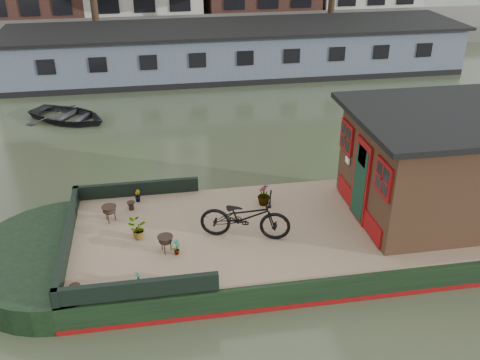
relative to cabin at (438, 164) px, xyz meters
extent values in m
plane|color=#28311F|center=(-2.19, 0.00, -1.88)|extent=(120.00, 120.00, 0.00)
cube|color=black|center=(-2.19, 0.00, -1.58)|extent=(12.00, 4.00, 0.60)
cylinder|color=black|center=(-8.19, 0.00, -1.58)|extent=(4.00, 4.00, 0.60)
cube|color=maroon|center=(-2.19, 0.00, -1.82)|extent=(12.02, 4.02, 0.10)
cube|color=#866B53|center=(-2.19, 0.00, -1.25)|extent=(11.80, 3.80, 0.05)
cube|color=black|center=(-8.11, 0.00, -1.05)|extent=(0.12, 4.00, 0.35)
cube|color=black|center=(-6.69, 1.92, -1.05)|extent=(3.00, 0.12, 0.35)
cube|color=black|center=(-6.69, -1.92, -1.05)|extent=(3.00, 0.12, 0.35)
cube|color=black|center=(0.01, 0.00, -0.08)|extent=(3.50, 3.00, 2.30)
cube|color=black|center=(0.01, 0.00, 1.13)|extent=(4.00, 3.50, 0.12)
cube|color=maroon|center=(-1.77, 0.00, -0.28)|extent=(0.06, 0.80, 1.90)
cube|color=black|center=(-1.79, 0.00, -0.33)|extent=(0.04, 0.64, 1.70)
cube|color=maroon|center=(-1.77, -1.05, 0.32)|extent=(0.06, 0.72, 0.72)
cube|color=maroon|center=(-1.77, 1.05, 0.32)|extent=(0.06, 0.72, 0.72)
imported|color=black|center=(-4.40, -0.32, -0.72)|extent=(2.03, 1.18, 1.01)
imported|color=#98462B|center=(-5.89, -0.73, -1.04)|extent=(0.22, 0.24, 0.37)
imported|color=brown|center=(-6.67, 1.61, -1.08)|extent=(0.17, 0.19, 0.29)
imported|color=maroon|center=(-6.67, 0.00, -1.01)|extent=(0.42, 0.37, 0.44)
imported|color=brown|center=(-3.72, 0.96, -0.97)|extent=(0.34, 0.34, 0.52)
imported|color=#95502B|center=(-6.67, -1.57, -1.08)|extent=(0.14, 0.17, 0.29)
cylinder|color=black|center=(-6.82, 1.24, -1.13)|extent=(0.18, 0.18, 0.20)
cylinder|color=black|center=(-7.79, -1.70, -1.11)|extent=(0.20, 0.20, 0.23)
imported|color=black|center=(-9.17, 9.08, -1.56)|extent=(3.75, 3.53, 0.63)
cube|color=#4D5967|center=(-2.19, 14.00, -0.88)|extent=(20.00, 4.00, 2.00)
cube|color=black|center=(-2.19, 14.00, 0.17)|extent=(20.40, 4.40, 0.12)
cube|color=black|center=(-2.19, 14.00, -1.76)|extent=(20.00, 4.05, 0.24)
cube|color=#47443F|center=(-2.19, 20.50, -1.43)|extent=(60.00, 6.00, 0.90)
camera|label=1|loc=(-6.12, -9.75, 5.19)|focal=40.00mm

